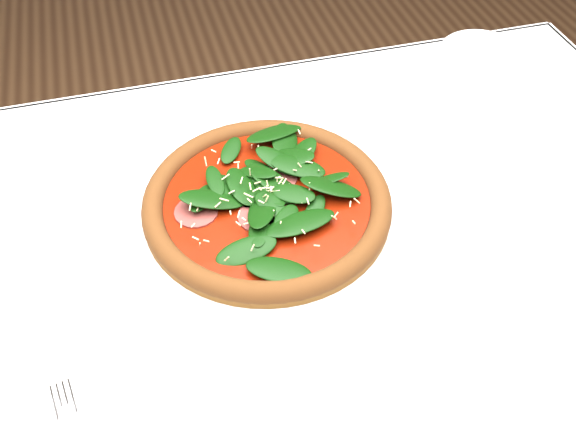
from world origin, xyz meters
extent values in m
cube|color=white|center=(0.00, 0.00, 0.73)|extent=(1.20, 0.80, 0.04)
cylinder|color=#482F1C|center=(0.54, 0.34, 0.35)|extent=(0.06, 0.06, 0.71)
cube|color=white|center=(0.00, 0.40, 0.64)|extent=(1.20, 0.01, 0.22)
cylinder|color=white|center=(0.03, 0.09, 0.76)|extent=(0.34, 0.34, 0.01)
torus|color=white|center=(0.03, 0.09, 0.76)|extent=(0.34, 0.34, 0.01)
cylinder|color=brown|center=(0.03, 0.09, 0.77)|extent=(0.38, 0.38, 0.01)
torus|color=#955422|center=(0.03, 0.09, 0.77)|extent=(0.38, 0.38, 0.03)
cylinder|color=#8F1205|center=(0.03, 0.09, 0.77)|extent=(0.32, 0.32, 0.00)
cylinder|color=#96453C|center=(0.03, 0.09, 0.78)|extent=(0.28, 0.28, 0.00)
ellipsoid|color=#113609|center=(0.03, 0.09, 0.79)|extent=(0.30, 0.30, 0.02)
cylinder|color=beige|center=(0.03, 0.09, 0.79)|extent=(0.28, 0.28, 0.00)
cube|color=silver|center=(-0.22, -0.10, 0.76)|extent=(0.03, 0.04, 0.00)
cylinder|color=white|center=(0.44, 0.34, 0.75)|extent=(0.13, 0.13, 0.01)
torus|color=white|center=(0.44, 0.34, 0.76)|extent=(0.13, 0.13, 0.01)
camera|label=1|loc=(-0.10, -0.44, 1.31)|focal=40.00mm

